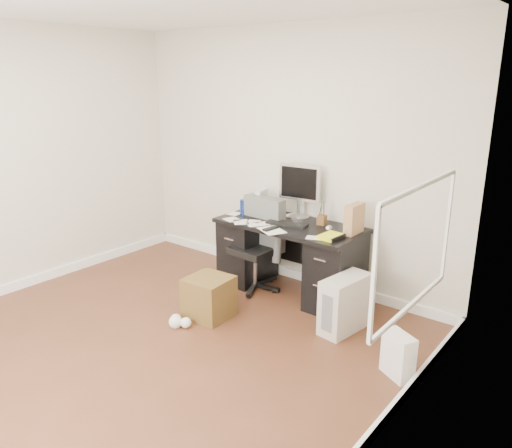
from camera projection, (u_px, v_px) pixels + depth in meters
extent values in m
plane|color=#4E2919|center=(147.00, 346.00, 4.20)|extent=(4.00, 4.00, 0.00)
cube|color=beige|center=(286.00, 157.00, 5.31)|extent=(4.00, 0.02, 2.70)
cube|color=beige|center=(8.00, 162.00, 5.00)|extent=(0.02, 4.00, 2.70)
cube|color=beige|center=(380.00, 243.00, 2.62)|extent=(0.02, 4.00, 2.70)
cube|color=white|center=(284.00, 271.00, 5.67)|extent=(4.00, 0.03, 0.10)
cube|color=white|center=(362.00, 446.00, 3.00)|extent=(0.03, 4.00, 0.10)
cube|color=white|center=(26.00, 282.00, 5.36)|extent=(0.03, 4.00, 0.10)
cube|color=black|center=(290.00, 225.00, 5.05)|extent=(1.50, 0.70, 0.04)
cube|color=black|center=(248.00, 249.00, 5.48)|extent=(0.40, 0.60, 0.71)
cube|color=black|center=(336.00, 273.00, 4.83)|extent=(0.40, 0.60, 0.71)
cube|color=black|center=(307.00, 243.00, 5.37)|extent=(0.70, 0.03, 0.51)
cube|color=black|center=(287.00, 224.00, 4.99)|extent=(0.43, 0.21, 0.02)
sphere|color=silver|center=(329.00, 229.00, 4.76)|extent=(0.08, 0.08, 0.07)
cylinder|color=navy|center=(243.00, 207.00, 5.36)|extent=(0.09, 0.09, 0.16)
cube|color=silver|center=(262.00, 201.00, 5.39)|extent=(0.15, 0.24, 0.26)
cube|color=olive|center=(354.00, 219.00, 4.69)|extent=(0.13, 0.25, 0.29)
cube|color=#FCFF1B|center=(331.00, 237.00, 4.58)|extent=(0.19, 0.23, 0.04)
cube|color=beige|center=(345.00, 304.00, 4.40)|extent=(0.29, 0.53, 0.50)
cube|color=white|center=(398.00, 355.00, 3.74)|extent=(0.32, 0.29, 0.35)
cube|color=#4D3717|center=(209.00, 297.00, 4.67)|extent=(0.41, 0.41, 0.39)
cube|color=slate|center=(328.00, 287.00, 5.10)|extent=(0.46, 0.43, 0.22)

